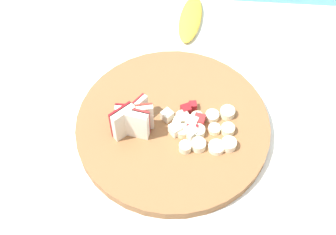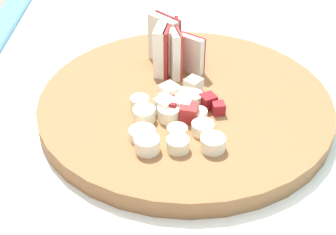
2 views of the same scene
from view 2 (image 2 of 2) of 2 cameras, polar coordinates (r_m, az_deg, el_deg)
cutting_board at (r=0.60m, az=2.03°, el=1.63°), size 0.36×0.36×0.02m
apple_wedge_fan at (r=0.63m, az=0.31°, el=8.40°), size 0.08×0.08×0.07m
apple_dice_pile at (r=0.56m, az=1.77°, el=1.85°), size 0.08×0.08×0.02m
banana_slice_rows at (r=0.54m, az=0.33°, el=-0.58°), size 0.11×0.10×0.02m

